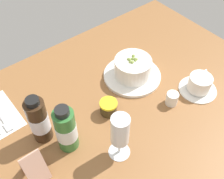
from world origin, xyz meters
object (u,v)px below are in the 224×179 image
Objects in this scene: creamer_jug at (172,98)px; wine_glass at (120,132)px; sauce_bottle_brown at (39,120)px; coffee_cup at (199,84)px; menu_card at (33,164)px; jam_jar at (108,107)px; porridge_bowl at (133,69)px; sauce_bottle_green at (66,130)px.

wine_glass is at bearing 7.64° from creamer_jug.
wine_glass is 24.35cm from sauce_bottle_brown.
wine_glass is (38.11, 1.71, 7.86)cm from coffee_cup.
wine_glass is at bearing 157.01° from menu_card.
jam_jar is at bearing -171.52° from menu_card.
wine_glass is 0.94× the size of sauce_bottle_brown.
jam_jar is 23.01cm from sauce_bottle_brown.
sauce_bottle_brown reaches higher than menu_card.
coffee_cup is at bearing 161.87° from sauce_bottle_brown.
wine_glass is at bearing 128.02° from sauce_bottle_brown.
menu_card is at bearing 50.98° from sauce_bottle_brown.
menu_card is at bearing -22.99° from wine_glass.
porridge_bowl is 1.23× the size of sauce_bottle_green.
creamer_jug is at bearing 96.71° from porridge_bowl.
sauce_bottle_brown is (53.02, -17.36, 5.31)cm from coffee_cup.
jam_jar is 0.34× the size of sauce_bottle_green.
porridge_bowl is 1.27× the size of wine_glass.
sauce_bottle_green is at bearing -48.49° from wine_glass.
sauce_bottle_green reaches higher than jam_jar.
coffee_cup is 2.57× the size of creamer_jug.
sauce_bottle_green is (17.06, 2.33, 5.49)cm from jam_jar.
menu_card is (48.59, -6.10, 2.70)cm from creamer_jug.
porridge_bowl is at bearing -54.17° from coffee_cup.
porridge_bowl is 18.11cm from creamer_jug.
coffee_cup is at bearing 158.64° from jam_jar.
porridge_bowl is 2.06× the size of menu_card.
sauce_bottle_green reaches higher than wine_glass.
sauce_bottle_brown is 12.60cm from menu_card.
menu_card is (46.48, 11.82, 1.14)cm from porridge_bowl.
porridge_bowl reaches higher than coffee_cup.
porridge_bowl is 35.77cm from sauce_bottle_green.
menu_card is (22.60, -9.59, -5.67)cm from wine_glass.
wine_glass reaches higher than menu_card.
wine_glass reaches higher than porridge_bowl.
jam_jar is 0.33× the size of sauce_bottle_brown.
coffee_cup is 1.30× the size of menu_card.
menu_card reaches higher than jam_jar.
coffee_cup is at bearing -177.43° from wine_glass.
sauce_bottle_brown is at bearing -13.26° from jam_jar.
coffee_cup is 0.80× the size of wine_glass.
wine_glass reaches higher than jam_jar.
sauce_bottle_brown is (40.90, -15.59, 5.82)cm from creamer_jug.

